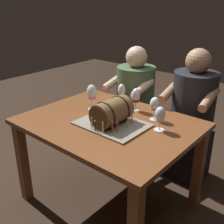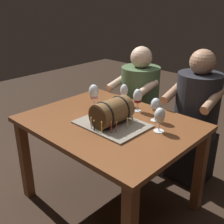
# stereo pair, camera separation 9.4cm
# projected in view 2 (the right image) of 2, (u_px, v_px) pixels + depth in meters

# --- Properties ---
(ground_plane) EXTENTS (8.00, 8.00, 0.00)m
(ground_plane) POSITION_uv_depth(u_px,v_px,m) (110.00, 201.00, 2.32)
(ground_plane) COLOR #332319
(dining_table) EXTENTS (1.23, 0.95, 0.73)m
(dining_table) POSITION_uv_depth(u_px,v_px,m) (109.00, 134.00, 2.08)
(dining_table) COLOR brown
(dining_table) RESTS_ON ground
(barrel_cake) EXTENTS (0.48, 0.36, 0.20)m
(barrel_cake) POSITION_uv_depth(u_px,v_px,m) (112.00, 114.00, 1.94)
(barrel_cake) COLOR gray
(barrel_cake) RESTS_ON dining_table
(wine_glass_empty) EXTENTS (0.07, 0.07, 0.18)m
(wine_glass_empty) POSITION_uv_depth(u_px,v_px,m) (124.00, 91.00, 2.29)
(wine_glass_empty) COLOR white
(wine_glass_empty) RESTS_ON dining_table
(wine_glass_red) EXTENTS (0.07, 0.07, 0.18)m
(wine_glass_red) POSITION_uv_depth(u_px,v_px,m) (138.00, 97.00, 2.17)
(wine_glass_red) COLOR white
(wine_glass_red) RESTS_ON dining_table
(wine_glass_white) EXTENTS (0.07, 0.07, 0.17)m
(wine_glass_white) POSITION_uv_depth(u_px,v_px,m) (160.00, 116.00, 1.84)
(wine_glass_white) COLOR white
(wine_glass_white) RESTS_ON dining_table
(wine_glass_amber) EXTENTS (0.07, 0.07, 0.18)m
(wine_glass_amber) POSITION_uv_depth(u_px,v_px,m) (156.00, 106.00, 2.00)
(wine_glass_amber) COLOR white
(wine_glass_amber) RESTS_ON dining_table
(wine_glass_rose) EXTENTS (0.08, 0.08, 0.21)m
(wine_glass_rose) POSITION_uv_depth(u_px,v_px,m) (94.00, 93.00, 2.20)
(wine_glass_rose) COLOR white
(wine_glass_rose) RESTS_ON dining_table
(person_seated_left) EXTENTS (0.41, 0.48, 1.15)m
(person_seated_left) POSITION_uv_depth(u_px,v_px,m) (139.00, 106.00, 2.81)
(person_seated_left) COLOR #2A3A24
(person_seated_left) RESTS_ON ground
(person_seated_right) EXTENTS (0.42, 0.50, 1.20)m
(person_seated_right) POSITION_uv_depth(u_px,v_px,m) (195.00, 122.00, 2.41)
(person_seated_right) COLOR black
(person_seated_right) RESTS_ON ground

